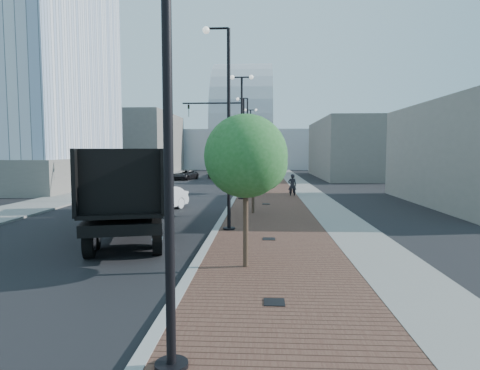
{
  "coord_description": "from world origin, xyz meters",
  "views": [
    {
      "loc": [
        2.09,
        -8.44,
        3.71
      ],
      "look_at": [
        1.0,
        12.0,
        2.0
      ],
      "focal_mm": 30.5,
      "sensor_mm": 36.0,
      "label": 1
    }
  ],
  "objects_px": {
    "white_sedan": "(159,199)",
    "dark_car_mid": "(185,175)",
    "dump_truck": "(135,191)",
    "pedestrian": "(292,186)"
  },
  "relations": [
    {
      "from": "white_sedan",
      "to": "dark_car_mid",
      "type": "relative_size",
      "value": 1.0
    },
    {
      "from": "dark_car_mid",
      "to": "pedestrian",
      "type": "xyz_separation_m",
      "value": [
        12.37,
        -19.26,
        0.3
      ]
    },
    {
      "from": "white_sedan",
      "to": "dark_car_mid",
      "type": "bearing_deg",
      "value": 118.92
    },
    {
      "from": "dump_truck",
      "to": "pedestrian",
      "type": "height_order",
      "value": "dump_truck"
    },
    {
      "from": "dump_truck",
      "to": "white_sedan",
      "type": "height_order",
      "value": "dump_truck"
    },
    {
      "from": "dark_car_mid",
      "to": "dump_truck",
      "type": "bearing_deg",
      "value": -69.22
    },
    {
      "from": "dark_car_mid",
      "to": "pedestrian",
      "type": "height_order",
      "value": "pedestrian"
    },
    {
      "from": "dump_truck",
      "to": "white_sedan",
      "type": "distance_m",
      "value": 3.79
    },
    {
      "from": "pedestrian",
      "to": "dark_car_mid",
      "type": "bearing_deg",
      "value": -56.24
    },
    {
      "from": "white_sedan",
      "to": "pedestrian",
      "type": "distance_m",
      "value": 12.01
    }
  ]
}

